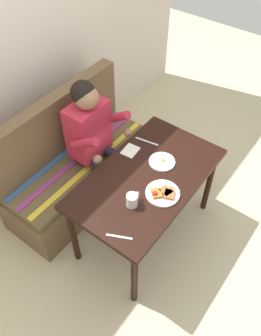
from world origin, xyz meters
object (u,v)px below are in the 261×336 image
at_px(couch, 76,167).
at_px(table, 147,183).
at_px(napkin, 130,151).
at_px(plate_breakfast, 163,193).
at_px(knife, 147,141).
at_px(coffee_mug, 132,200).
at_px(fork, 119,237).
at_px(plate_eggs, 162,162).
at_px(person, 95,135).

bearing_deg(couch, table, -90.00).
height_order(table, couch, couch).
height_order(table, napkin, napkin).
height_order(plate_breakfast, knife, plate_breakfast).
distance_m(coffee_mug, fork, 0.27).
xyz_separation_m(couch, plate_eggs, (0.18, -0.78, 0.41)).
bearing_deg(knife, table, -154.59).
distance_m(couch, coffee_mug, 0.98).
relative_size(couch, knife, 7.20).
bearing_deg(plate_breakfast, plate_eggs, 34.58).
height_order(couch, knife, couch).
bearing_deg(napkin, table, -118.15).
relative_size(coffee_mug, knife, 0.59).
height_order(napkin, knife, napkin).
height_order(plate_eggs, knife, plate_eggs).
xyz_separation_m(table, person, (0.10, 0.59, 0.09)).
bearing_deg(coffee_mug, knife, 26.14).
bearing_deg(plate_eggs, napkin, 99.64).
bearing_deg(coffee_mug, fork, -161.11).
bearing_deg(fork, napkin, 5.84).
relative_size(table, coffee_mug, 10.17).
xyz_separation_m(plate_breakfast, napkin, (0.21, 0.44, -0.01)).
relative_size(couch, fork, 8.47).
bearing_deg(couch, knife, -61.46).
bearing_deg(table, napkin, 61.85).
xyz_separation_m(napkin, knife, (0.16, -0.04, -0.00)).
relative_size(coffee_mug, fork, 0.69).
bearing_deg(knife, coffee_mug, -163.68).
bearing_deg(knife, napkin, 155.57).
relative_size(person, plate_breakfast, 5.02).
xyz_separation_m(table, plate_breakfast, (-0.07, -0.19, 0.10)).
distance_m(table, plate_breakfast, 0.22).
height_order(fork, knife, same).
xyz_separation_m(table, plate_eggs, (0.18, -0.01, 0.09)).
distance_m(person, knife, 0.43).
bearing_deg(plate_breakfast, napkin, 64.82).
distance_m(coffee_mug, knife, 0.64).
bearing_deg(coffee_mug, napkin, 38.49).
bearing_deg(plate_breakfast, coffee_mug, 149.12).
height_order(person, fork, person).
bearing_deg(person, table, -99.95).
relative_size(plate_breakfast, napkin, 1.79).
bearing_deg(fork, knife, -2.00).
bearing_deg(plate_eggs, knife, 62.05).
distance_m(fork, knife, 0.90).
xyz_separation_m(coffee_mug, knife, (0.57, 0.28, -0.05)).
bearing_deg(napkin, plate_breakfast, -115.18).
bearing_deg(plate_eggs, table, 176.32).
bearing_deg(table, plate_eggs, -3.68).
xyz_separation_m(coffee_mug, napkin, (0.41, 0.32, -0.05)).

